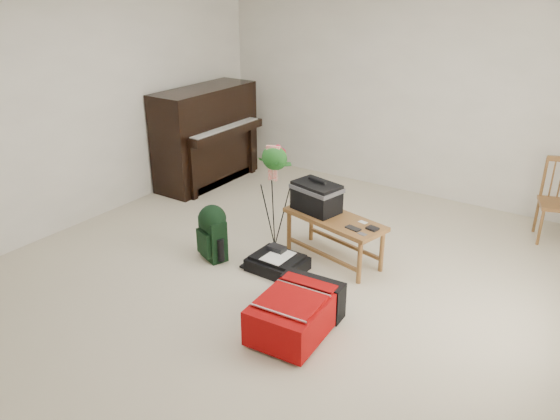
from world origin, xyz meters
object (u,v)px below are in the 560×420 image
Objects in this scene: red_suitcase at (299,310)px; black_duffel at (278,263)px; bench at (320,205)px; dining_chair at (560,202)px; flower_stand at (275,198)px; green_backpack at (212,230)px; piano at (207,138)px.

red_suitcase reaches higher than black_duffel.
bench is 2.53m from dining_chair.
green_backpack is at bearing -137.58° from flower_stand.
piano reaches higher than black_duffel.
green_backpack is (-2.69, -2.32, -0.11)m from dining_chair.
piano is 2.13m from flower_stand.
bench is at bearing 109.29° from red_suitcase.
green_backpack is 0.69m from flower_stand.
red_suitcase is (-1.38, -2.84, -0.25)m from dining_chair.
green_backpack is 0.51× the size of flower_stand.
bench reaches higher than green_backpack.
red_suitcase is (2.79, -2.15, -0.43)m from piano.
green_backpack is at bearing -130.15° from bench.
green_backpack is (-0.65, -0.16, 0.23)m from black_duffel.
flower_stand reaches higher than dining_chair.
black_duffel is at bearing -97.89° from bench.
dining_chair reaches higher than black_duffel.
piano is 1.74× the size of dining_chair.
dining_chair is at bearing 55.49° from bench.
bench is at bearing -23.87° from piano.
dining_chair is 1.55× the size of green_backpack.
piano is 1.92× the size of red_suitcase.
piano is 1.40× the size of bench.
dining_chair is 2.94m from flower_stand.
red_suitcase is (0.48, -1.13, -0.38)m from bench.
dining_chair is 3.56m from green_backpack.
bench reaches higher than red_suitcase.
black_duffel is 0.91× the size of green_backpack.
flower_stand is (-0.30, 0.39, 0.46)m from black_duffel.
green_backpack reaches higher than red_suitcase.
bench is at bearing -6.09° from flower_stand.
dining_chair is 1.70× the size of black_duffel.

